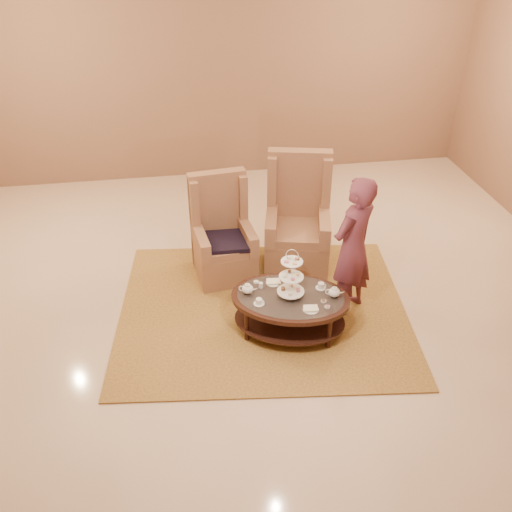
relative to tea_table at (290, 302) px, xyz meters
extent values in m
plane|color=beige|center=(-0.28, 0.13, -0.37)|extent=(8.00, 8.00, 0.00)
cube|color=white|center=(-0.28, 0.13, -0.37)|extent=(8.00, 8.00, 0.02)
cube|color=#8B624C|center=(-0.28, 4.13, 1.38)|extent=(8.00, 0.04, 3.50)
cube|color=#B08D3E|center=(-0.22, 0.38, -0.37)|extent=(3.46, 2.99, 0.02)
cylinder|color=black|center=(-0.47, -0.09, -0.17)|extent=(0.06, 0.06, 0.40)
cylinder|color=black|center=(0.34, -0.34, -0.17)|extent=(0.06, 0.06, 0.40)
cylinder|color=black|center=(-0.34, 0.34, -0.17)|extent=(0.06, 0.06, 0.40)
cylinder|color=black|center=(0.47, 0.08, -0.17)|extent=(0.06, 0.06, 0.40)
cylinder|color=white|center=(0.00, 0.00, 0.34)|extent=(0.01, 0.01, 0.50)
torus|color=white|center=(0.00, 0.00, 0.59)|extent=(0.13, 0.05, 0.13)
cylinder|color=silver|center=(0.00, 0.00, 0.15)|extent=(0.35, 0.35, 0.01)
cylinder|color=silver|center=(0.00, 0.00, 0.33)|extent=(0.32, 0.32, 0.01)
cylinder|color=silver|center=(0.00, 0.00, 0.51)|extent=(0.28, 0.28, 0.01)
cylinder|color=#B75E69|center=(0.07, -0.02, 0.17)|extent=(0.05, 0.05, 0.03)
cylinder|color=#E0AA70|center=(0.02, 0.07, 0.17)|extent=(0.05, 0.05, 0.03)
cylinder|color=brown|center=(-0.07, 0.02, 0.17)|extent=(0.05, 0.05, 0.03)
cylinder|color=beige|center=(-0.02, -0.07, 0.17)|extent=(0.05, 0.05, 0.03)
ellipsoid|color=#E0AA70|center=(0.07, 0.00, 0.35)|extent=(0.06, 0.06, 0.03)
ellipsoid|color=brown|center=(0.00, 0.07, 0.35)|extent=(0.06, 0.06, 0.03)
ellipsoid|color=beige|center=(-0.07, 0.00, 0.35)|extent=(0.06, 0.06, 0.03)
ellipsoid|color=#B75E69|center=(0.00, -0.07, 0.35)|extent=(0.06, 0.06, 0.03)
cube|color=brown|center=(0.06, 0.02, 0.52)|extent=(0.05, 0.04, 0.02)
cube|color=beige|center=(-0.02, 0.06, 0.52)|extent=(0.05, 0.04, 0.02)
cube|color=#B75E69|center=(-0.06, -0.02, 0.52)|extent=(0.05, 0.04, 0.02)
cube|color=#E0AA70|center=(0.02, -0.06, 0.52)|extent=(0.05, 0.04, 0.02)
ellipsoid|color=silver|center=(-0.43, 0.11, 0.14)|extent=(0.15, 0.15, 0.10)
cylinder|color=silver|center=(-0.43, 0.11, 0.19)|extent=(0.07, 0.07, 0.01)
sphere|color=silver|center=(-0.43, 0.11, 0.20)|extent=(0.03, 0.03, 0.02)
cone|color=silver|center=(-0.36, 0.09, 0.15)|extent=(0.08, 0.05, 0.05)
torus|color=silver|center=(-0.49, 0.13, 0.14)|extent=(0.07, 0.03, 0.07)
ellipsoid|color=silver|center=(0.44, -0.09, 0.14)|extent=(0.15, 0.15, 0.10)
cylinder|color=silver|center=(0.44, -0.09, 0.19)|extent=(0.07, 0.07, 0.01)
sphere|color=silver|center=(0.44, -0.09, 0.20)|extent=(0.03, 0.03, 0.02)
cone|color=silver|center=(0.51, -0.11, 0.15)|extent=(0.08, 0.05, 0.05)
torus|color=silver|center=(0.38, -0.07, 0.14)|extent=(0.07, 0.03, 0.07)
cylinder|color=silver|center=(-0.34, -0.08, 0.09)|extent=(0.14, 0.14, 0.01)
cylinder|color=silver|center=(-0.34, -0.08, 0.12)|extent=(0.08, 0.08, 0.06)
torus|color=silver|center=(-0.31, -0.09, 0.12)|extent=(0.04, 0.02, 0.04)
cylinder|color=silver|center=(0.34, 0.08, 0.09)|extent=(0.14, 0.14, 0.01)
cylinder|color=silver|center=(0.34, 0.08, 0.12)|extent=(0.08, 0.08, 0.06)
torus|color=silver|center=(0.38, 0.07, 0.12)|extent=(0.04, 0.02, 0.04)
cylinder|color=silver|center=(-0.13, 0.25, 0.09)|extent=(0.20, 0.20, 0.01)
cube|color=beige|center=(-0.13, 0.25, 0.10)|extent=(0.15, 0.11, 0.02)
cylinder|color=silver|center=(0.15, -0.26, 0.09)|extent=(0.20, 0.20, 0.01)
cube|color=beige|center=(0.15, -0.26, 0.10)|extent=(0.15, 0.11, 0.02)
cylinder|color=silver|center=(-0.28, 0.19, 0.12)|extent=(0.06, 0.06, 0.06)
cylinder|color=silver|center=(0.32, -0.25, 0.09)|extent=(0.07, 0.07, 0.01)
cylinder|color=#B75E69|center=(0.32, -0.25, 0.10)|extent=(0.05, 0.05, 0.01)
cylinder|color=silver|center=(0.31, -0.15, 0.09)|extent=(0.07, 0.07, 0.01)
cylinder|color=brown|center=(0.31, -0.15, 0.10)|extent=(0.05, 0.05, 0.01)
cylinder|color=silver|center=(-0.31, 0.29, 0.09)|extent=(0.07, 0.07, 0.01)
cylinder|color=beige|center=(-0.31, 0.29, 0.10)|extent=(0.05, 0.05, 0.01)
cube|color=#9A6848|center=(-0.56, 1.15, -0.17)|extent=(0.75, 0.75, 0.40)
cube|color=#9A6848|center=(-0.55, 1.10, 0.08)|extent=(0.64, 0.64, 0.10)
cube|color=#9A6848|center=(-0.59, 1.42, 0.25)|extent=(0.69, 0.21, 1.25)
cube|color=#9A6848|center=(-0.87, 1.35, 0.54)|extent=(0.12, 0.22, 0.58)
cube|color=#9A6848|center=(-0.30, 1.42, 0.54)|extent=(0.12, 0.22, 0.58)
cube|color=#9A6848|center=(-0.83, 1.07, 0.16)|extent=(0.19, 0.62, 0.25)
cube|color=#9A6848|center=(-0.27, 1.13, 0.16)|extent=(0.19, 0.62, 0.25)
cube|color=black|center=(-0.55, 1.07, 0.15)|extent=(0.54, 0.49, 0.06)
cube|color=#9A6848|center=(0.34, 1.21, -0.15)|extent=(0.91, 0.91, 0.45)
cube|color=#9A6848|center=(0.33, 1.16, 0.14)|extent=(0.77, 0.77, 0.11)
cube|color=#9A6848|center=(0.41, 1.52, 0.33)|extent=(0.77, 0.32, 1.41)
cube|color=#9A6848|center=(0.09, 1.55, 0.66)|extent=(0.16, 0.26, 0.65)
cube|color=#9A6848|center=(0.72, 1.41, 0.66)|extent=(0.16, 0.26, 0.65)
cube|color=#9A6848|center=(0.03, 1.23, 0.22)|extent=(0.28, 0.69, 0.28)
cube|color=#9A6848|center=(0.64, 1.09, 0.22)|extent=(0.28, 0.69, 0.28)
imported|color=#602938|center=(0.72, 0.27, 0.43)|extent=(0.70, 0.66, 1.61)
camera|label=1|loc=(-1.10, -4.58, 3.62)|focal=40.00mm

